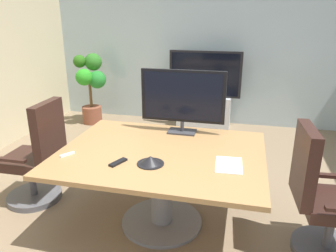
% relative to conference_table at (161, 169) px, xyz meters
% --- Properties ---
extents(ground_plane, '(7.59, 7.59, 0.00)m').
position_rel_conference_table_xyz_m(ground_plane, '(0.12, -0.10, -0.56)').
color(ground_plane, '#7A664C').
extents(wall_back_glass_partition, '(5.82, 0.10, 2.82)m').
position_rel_conference_table_xyz_m(wall_back_glass_partition, '(0.12, 3.19, 0.85)').
color(wall_back_glass_partition, '#9EB2B7').
rests_on(wall_back_glass_partition, ground).
extents(conference_table, '(1.79, 1.38, 0.74)m').
position_rel_conference_table_xyz_m(conference_table, '(0.00, 0.00, 0.00)').
color(conference_table, olive).
rests_on(conference_table, ground).
extents(office_chair_left, '(0.60, 0.57, 1.09)m').
position_rel_conference_table_xyz_m(office_chair_left, '(-1.34, 0.09, -0.11)').
color(office_chair_left, '#4C4C51').
rests_on(office_chair_left, ground).
extents(office_chair_right, '(0.61, 0.59, 1.09)m').
position_rel_conference_table_xyz_m(office_chair_right, '(1.34, -0.08, -0.11)').
color(office_chair_right, '#4C4C51').
rests_on(office_chair_right, ground).
extents(tv_monitor, '(0.84, 0.18, 0.64)m').
position_rel_conference_table_xyz_m(tv_monitor, '(0.08, 0.52, 0.54)').
color(tv_monitor, '#333338').
rests_on(tv_monitor, conference_table).
extents(wall_display_unit, '(1.20, 0.36, 1.31)m').
position_rel_conference_table_xyz_m(wall_display_unit, '(0.01, 2.84, -0.12)').
color(wall_display_unit, '#B7BABC').
rests_on(wall_display_unit, ground).
extents(potted_plant, '(0.56, 0.56, 1.23)m').
position_rel_conference_table_xyz_m(potted_plant, '(-1.96, 2.59, 0.15)').
color(potted_plant, brown).
rests_on(potted_plant, ground).
extents(conference_phone, '(0.22, 0.22, 0.07)m').
position_rel_conference_table_xyz_m(conference_phone, '(-0.02, -0.27, 0.21)').
color(conference_phone, black).
rests_on(conference_phone, conference_table).
extents(remote_control, '(0.11, 0.18, 0.02)m').
position_rel_conference_table_xyz_m(remote_control, '(-0.28, -0.32, 0.19)').
color(remote_control, black).
rests_on(remote_control, conference_table).
extents(whiteboard_marker, '(0.09, 0.12, 0.02)m').
position_rel_conference_table_xyz_m(whiteboard_marker, '(-0.76, -0.28, 0.19)').
color(whiteboard_marker, silver).
rests_on(whiteboard_marker, conference_table).
extents(paper_notepad, '(0.23, 0.31, 0.01)m').
position_rel_conference_table_xyz_m(paper_notepad, '(0.60, -0.15, 0.18)').
color(paper_notepad, white).
rests_on(paper_notepad, conference_table).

